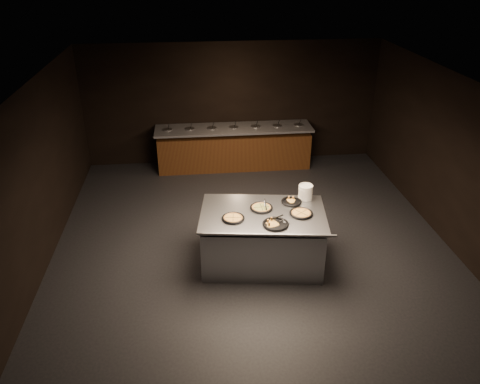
{
  "coord_description": "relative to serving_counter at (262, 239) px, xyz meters",
  "views": [
    {
      "loc": [
        -0.96,
        -6.85,
        4.74
      ],
      "look_at": [
        -0.2,
        0.3,
        1.0
      ],
      "focal_mm": 35.0,
      "sensor_mm": 36.0,
      "label": 1
    }
  ],
  "objects": [
    {
      "name": "room",
      "position": [
        -0.1,
        0.41,
        0.99
      ],
      "size": [
        7.02,
        8.02,
        2.92
      ],
      "color": "black",
      "rests_on": "ground"
    },
    {
      "name": "salad_bar",
      "position": [
        -0.1,
        3.97,
        -0.02
      ],
      "size": [
        3.7,
        0.83,
        1.18
      ],
      "color": "brown",
      "rests_on": "ground"
    },
    {
      "name": "serving_counter",
      "position": [
        0.0,
        0.0,
        0.0
      ],
      "size": [
        2.16,
        1.55,
        0.97
      ],
      "rotation": [
        0.0,
        0.0,
        -0.13
      ],
      "color": "#A9ABB0",
      "rests_on": "ground"
    },
    {
      "name": "plate_stack",
      "position": [
        0.78,
        0.4,
        0.63
      ],
      "size": [
        0.24,
        0.24,
        0.25
      ],
      "primitive_type": "cylinder",
      "color": "silver",
      "rests_on": "serving_counter"
    },
    {
      "name": "pan_veggie_whole",
      "position": [
        -0.5,
        -0.14,
        0.53
      ],
      "size": [
        0.36,
        0.36,
        0.04
      ],
      "rotation": [
        0.0,
        0.0,
        -0.12
      ],
      "color": "black",
      "rests_on": "serving_counter"
    },
    {
      "name": "pan_cheese_whole",
      "position": [
        -0.01,
        0.14,
        0.53
      ],
      "size": [
        0.38,
        0.38,
        0.04
      ],
      "rotation": [
        0.0,
        0.0,
        0.06
      ],
      "color": "black",
      "rests_on": "serving_counter"
    },
    {
      "name": "pan_cheese_slices_a",
      "position": [
        0.53,
        0.29,
        0.52
      ],
      "size": [
        0.35,
        0.35,
        0.04
      ],
      "rotation": [
        0.0,
        0.0,
        1.0
      ],
      "color": "black",
      "rests_on": "serving_counter"
    },
    {
      "name": "pan_cheese_slices_b",
      "position": [
        0.14,
        -0.39,
        0.52
      ],
      "size": [
        0.41,
        0.41,
        0.04
      ],
      "rotation": [
        0.0,
        0.0,
        1.89
      ],
      "color": "black",
      "rests_on": "serving_counter"
    },
    {
      "name": "pan_veggie_slices",
      "position": [
        0.6,
        -0.11,
        0.53
      ],
      "size": [
        0.38,
        0.38,
        0.04
      ],
      "rotation": [
        0.0,
        0.0,
        -0.91
      ],
      "color": "black",
      "rests_on": "serving_counter"
    },
    {
      "name": "server_left",
      "position": [
        0.05,
        0.15,
        0.58
      ],
      "size": [
        0.09,
        0.31,
        0.15
      ],
      "rotation": [
        0.0,
        0.0,
        1.61
      ],
      "color": "#A9ABB0",
      "rests_on": "serving_counter"
    },
    {
      "name": "server_right",
      "position": [
        0.22,
        -0.32,
        0.58
      ],
      "size": [
        0.3,
        0.11,
        0.14
      ],
      "rotation": [
        0.0,
        0.0,
        -0.17
      ],
      "color": "#A9ABB0",
      "rests_on": "serving_counter"
    }
  ]
}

